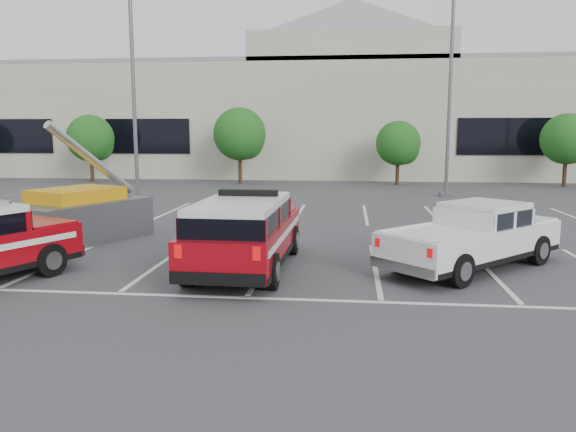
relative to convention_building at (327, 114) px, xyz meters
name	(u,v)px	position (x,y,z in m)	size (l,w,h in m)	color
ground	(267,265)	(-0.18, -31.86, -4.72)	(120.00, 120.00, 0.00)	#39393C
stall_markings	(287,233)	(-0.18, -27.36, -4.71)	(23.00, 15.00, 0.01)	silver
convention_building	(327,114)	(0.00, 0.00, 0.00)	(60.00, 16.99, 13.20)	beige
tree_left	(92,140)	(-15.09, -9.82, -1.95)	(3.07, 3.07, 4.42)	#3F2B19
tree_mid_left	(241,136)	(-5.09, -9.82, -1.68)	(3.37, 3.37, 4.85)	#3F2B19
tree_mid_right	(400,145)	(4.91, -9.82, -2.22)	(2.77, 2.77, 3.99)	#3F2B19
tree_right	(568,141)	(14.91, -9.82, -1.95)	(3.07, 3.07, 4.42)	#3F2B19
light_pole_left	(134,91)	(-8.18, -19.86, 0.47)	(0.90, 0.60, 10.24)	#59595E
light_pole_mid	(450,94)	(6.82, -15.86, 0.47)	(0.90, 0.60, 10.24)	#59595E
fire_chief_suv	(245,238)	(-0.63, -32.38, -3.94)	(2.12, 5.48, 1.91)	maroon
white_pickup	(473,243)	(4.89, -31.63, -4.08)	(4.95, 4.95, 1.60)	silver
utility_rig	(72,217)	(-6.60, -29.31, -3.99)	(4.86, 4.65, 3.64)	#59595E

